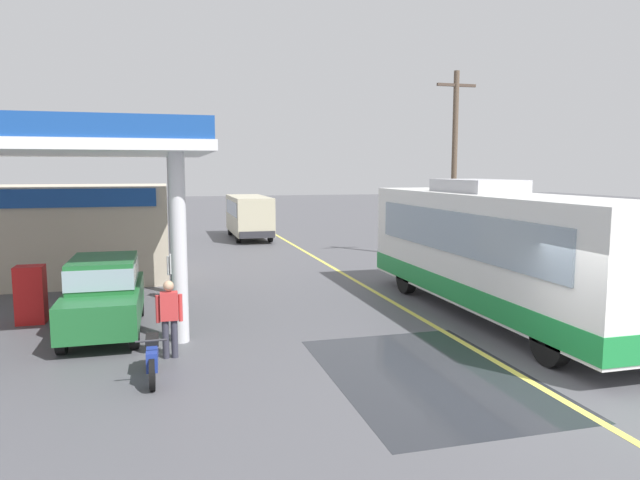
{
  "coord_description": "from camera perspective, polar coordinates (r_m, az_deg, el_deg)",
  "views": [
    {
      "loc": [
        -6.54,
        -8.63,
        3.95
      ],
      "look_at": [
        -1.5,
        10.0,
        1.6
      ],
      "focal_mm": 32.33,
      "sensor_mm": 36.0,
      "label": 1
    }
  ],
  "objects": [
    {
      "name": "ground",
      "position": [
        29.63,
        -2.25,
        -0.72
      ],
      "size": [
        120.0,
        120.0,
        0.0
      ],
      "primitive_type": "plane",
      "color": "#4C4C51"
    },
    {
      "name": "lane_divider_stripe",
      "position": [
        24.83,
        0.33,
        -2.2
      ],
      "size": [
        0.16,
        50.0,
        0.01
      ],
      "primitive_type": "cube",
      "color": "#D8CC4C",
      "rests_on": "ground"
    },
    {
      "name": "wet_puddle_patch",
      "position": [
        11.65,
        10.68,
        -12.98
      ],
      "size": [
        3.76,
        5.52,
        0.01
      ],
      "primitive_type": "cube",
      "color": "#26282D",
      "rests_on": "ground"
    },
    {
      "name": "coach_bus_main",
      "position": [
        16.2,
        16.9,
        -1.27
      ],
      "size": [
        2.6,
        11.04,
        3.69
      ],
      "color": "white",
      "rests_on": "ground"
    },
    {
      "name": "gas_station_roadside",
      "position": [
        20.57,
        -24.68,
        2.62
      ],
      "size": [
        9.1,
        11.95,
        5.1
      ],
      "color": "#194799",
      "rests_on": "ground"
    },
    {
      "name": "car_at_pump",
      "position": [
        15.03,
        -20.58,
        -4.77
      ],
      "size": [
        1.7,
        4.2,
        1.82
      ],
      "color": "#1E602D",
      "rests_on": "ground"
    },
    {
      "name": "minibus_opposing_lane",
      "position": [
        33.57,
        -7.05,
        2.66
      ],
      "size": [
        2.04,
        6.13,
        2.44
      ],
      "color": "#BFB799",
      "rests_on": "ground"
    },
    {
      "name": "motorcycle_parked_forecourt",
      "position": [
        11.6,
        -16.24,
        -10.93
      ],
      "size": [
        0.55,
        1.8,
        0.92
      ],
      "color": "black",
      "rests_on": "ground"
    },
    {
      "name": "pedestrian_near_pump",
      "position": [
        18.09,
        -14.04,
        -2.87
      ],
      "size": [
        0.55,
        0.22,
        1.66
      ],
      "color": "#33333F",
      "rests_on": "ground"
    },
    {
      "name": "pedestrian_by_shop",
      "position": [
        12.58,
        -14.68,
        -7.17
      ],
      "size": [
        0.55,
        0.22,
        1.66
      ],
      "color": "#33333F",
      "rests_on": "ground"
    },
    {
      "name": "utility_pole_roadside",
      "position": [
        25.89,
        13.15,
        7.45
      ],
      "size": [
        1.8,
        0.24,
        8.16
      ],
      "color": "brown",
      "rests_on": "ground"
    }
  ]
}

